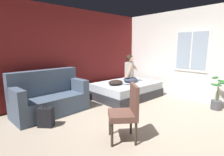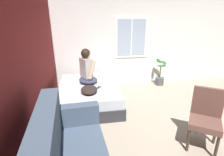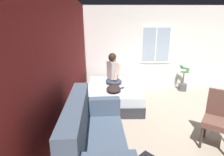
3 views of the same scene
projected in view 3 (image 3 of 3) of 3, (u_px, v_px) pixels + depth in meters
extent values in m
plane|color=tan|center=(202.00, 128.00, 3.63)|extent=(40.00, 40.00, 0.00)
cube|color=maroon|center=(60.00, 64.00, 3.23)|extent=(10.27, 0.16, 2.70)
cube|color=silver|center=(167.00, 48.00, 5.88)|extent=(0.16, 6.92, 2.70)
cube|color=white|center=(156.00, 45.00, 5.75)|extent=(0.02, 1.04, 1.24)
cube|color=#9EB2C6|center=(156.00, 45.00, 5.73)|extent=(0.01, 0.88, 1.08)
cube|color=white|center=(156.00, 45.00, 5.73)|extent=(0.01, 0.04, 1.08)
cube|color=#2D2D33|center=(113.00, 97.00, 4.90)|extent=(2.02, 1.43, 0.26)
cube|color=silver|center=(113.00, 89.00, 4.84)|extent=(1.96, 1.38, 0.22)
cube|color=#47566B|center=(99.00, 152.00, 2.60)|extent=(1.75, 0.91, 0.44)
cube|color=#47566B|center=(76.00, 121.00, 2.44)|extent=(1.71, 0.35, 0.60)
cube|color=#47566B|center=(98.00, 106.00, 3.23)|extent=(0.23, 0.81, 0.32)
cylinder|color=#382D23|center=(201.00, 137.00, 2.97)|extent=(0.04, 0.04, 0.40)
cylinder|color=#382D23|center=(205.00, 127.00, 3.27)|extent=(0.04, 0.04, 0.40)
cube|color=brown|center=(218.00, 123.00, 2.94)|extent=(0.64, 0.64, 0.10)
cube|color=brown|center=(222.00, 103.00, 3.02)|extent=(0.32, 0.41, 0.48)
ellipsoid|color=#383D51|center=(114.00, 81.00, 4.94)|extent=(0.66, 0.62, 0.16)
cube|color=#B2ADA8|center=(112.00, 70.00, 4.84)|extent=(0.38, 0.32, 0.48)
cylinder|color=#DBB293|center=(117.00, 72.00, 4.69)|extent=(0.16, 0.23, 0.44)
cylinder|color=#DBB293|center=(112.00, 65.00, 4.99)|extent=(0.23, 0.37, 0.29)
sphere|color=#DBB293|center=(113.00, 58.00, 4.75)|extent=(0.21, 0.21, 0.21)
ellipsoid|color=black|center=(112.00, 57.00, 4.74)|extent=(0.30, 0.30, 0.23)
ellipsoid|color=#2D231E|center=(114.00, 89.00, 4.33)|extent=(0.49, 0.37, 0.14)
cube|color=black|center=(122.00, 88.00, 4.59)|extent=(0.16, 0.14, 0.01)
cylinder|color=#4C4C51|center=(182.00, 87.00, 5.80)|extent=(0.26, 0.26, 0.24)
cylinder|color=#426033|center=(183.00, 78.00, 5.72)|extent=(0.03, 0.03, 0.36)
ellipsoid|color=#2D6B33|center=(185.00, 72.00, 5.56)|extent=(0.15, 0.29, 0.06)
ellipsoid|color=#2D6B33|center=(185.00, 68.00, 5.72)|extent=(0.22, 0.29, 0.06)
ellipsoid|color=#2D6B33|center=(181.00, 66.00, 5.63)|extent=(0.29, 0.15, 0.06)
ellipsoid|color=#2D6B33|center=(188.00, 70.00, 5.60)|extent=(0.30, 0.21, 0.06)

